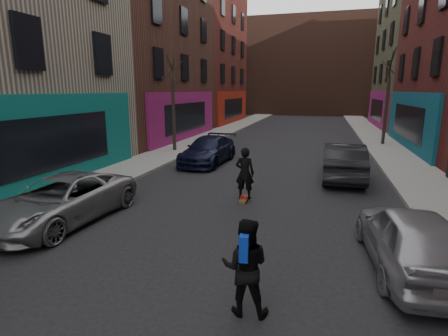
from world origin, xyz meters
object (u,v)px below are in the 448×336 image
Objects in this scene: skateboarder at (245,173)px; pedestrian at (245,266)px; parked_right_far at (411,238)px; parked_right_end at (343,161)px; parked_left_far at (62,200)px; tree_left_far at (173,94)px; skateboard at (244,199)px; tree_right_far at (388,92)px; parked_left_end at (208,150)px.

skateboarder is 1.04× the size of pedestrian.
pedestrian is (-2.95, -2.32, 0.15)m from parked_right_far.
parked_right_end is (-0.96, 7.59, 0.07)m from parked_right_far.
parked_right_far is 5.54m from skateboarder.
pedestrian is at bearing -21.03° from parked_left_far.
parked_right_far is at bearing -48.50° from tree_left_far.
skateboard is (-4.25, 3.54, -0.63)m from parked_right_far.
tree_right_far is 1.46× the size of parked_left_far.
skateboarder is at bearing -113.95° from tree_right_far.
tree_right_far is at bearing -110.24° from pedestrian.
tree_left_far is at bearing -23.41° from parked_right_end.
tree_right_far is 1.49× the size of parked_right_end.
skateboarder is at bearing -83.69° from pedestrian.
parked_left_end reaches higher than parked_left_far.
tree_right_far is (12.40, 6.00, 0.15)m from tree_left_far.
skateboarder is at bearing 51.13° from parked_right_end.
pedestrian is (-4.99, -20.03, -2.70)m from tree_right_far.
parked_right_far is at bearing -40.37° from skateboard.
tree_left_far is 11.83m from parked_left_far.
skateboarder is (6.11, -8.17, -2.42)m from tree_left_far.
tree_right_far reaches higher than skateboarder.
parked_left_end is (1.40, 8.77, 0.02)m from parked_left_far.
tree_right_far reaches higher than skateboard.
parked_left_far is 10.67m from parked_right_end.
parked_left_far is 1.01× the size of parked_left_end.
parked_left_end is 1.15× the size of parked_right_far.
parked_left_far is (1.60, -11.40, -2.73)m from tree_left_far.
tree_right_far is 3.96× the size of skateboarder.
skateboarder reaches higher than skateboard.
parked_right_end is at bearing -129.75° from skateboarder.
tree_left_far is 3.78× the size of skateboarder.
skateboarder is (-3.29, -4.05, 0.21)m from parked_right_end.
pedestrian reaches higher than skateboard.
pedestrian is at bearing 33.60° from parked_right_far.
tree_right_far is at bearing 25.82° from tree_left_far.
parked_left_far is at bearing -96.49° from parked_left_end.
tree_left_far reaches higher than parked_left_far.
tree_right_far reaches higher than parked_left_end.
skateboarder reaches higher than parked_right_end.
tree_left_far reaches higher than skateboarder.
parked_right_end reaches higher than parked_left_end.
parked_right_far is 0.88× the size of parked_right_end.
tree_right_far reaches higher than parked_right_end.
parked_left_end is at bearing 118.64° from skateboard.
tree_left_far is 10.73m from skateboard.
tree_right_far reaches higher than parked_left_far.
skateboarder is at bearing -44.37° from parked_right_far.
pedestrian is (4.41, -11.41, 0.17)m from parked_left_end.
pedestrian is at bearing -62.15° from tree_left_far.
parked_left_far is 1.02× the size of parked_right_end.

